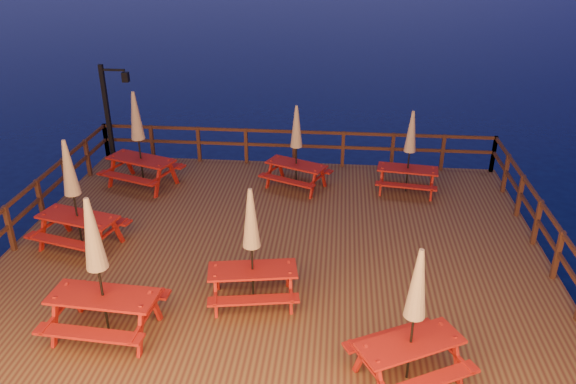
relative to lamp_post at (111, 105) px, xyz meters
name	(u,v)px	position (x,y,z in m)	size (l,w,h in m)	color
ground	(276,261)	(5.39, -4.55, -2.20)	(500.00, 500.00, 0.00)	black
deck	(276,254)	(5.39, -4.55, -2.00)	(12.00, 10.00, 0.40)	#4F2719
deck_piles	(276,272)	(5.39, -4.55, -2.50)	(11.44, 9.44, 1.40)	#3B1D12
railing	(284,183)	(5.39, -2.77, -1.03)	(11.80, 9.75, 1.10)	#3B1D12
lamp_post	(111,105)	(0.00, 0.00, 0.00)	(0.85, 0.18, 3.00)	black
picnic_table_0	(252,245)	(5.18, -6.60, -0.55)	(1.89, 1.65, 2.40)	maroon
picnic_table_1	(296,146)	(5.58, -1.32, -0.58)	(2.05, 1.90, 2.34)	maroon
picnic_table_2	(414,315)	(7.96, -8.40, -0.54)	(2.14, 2.02, 2.41)	maroon
picnic_table_3	(73,193)	(1.00, -4.94, -0.46)	(2.11, 1.88, 2.57)	maroon
picnic_table_4	(410,151)	(8.60, -1.31, -0.61)	(1.76, 1.52, 2.29)	maroon
picnic_table_5	(98,267)	(2.74, -7.78, -0.40)	(1.97, 1.66, 2.68)	maroon
picnic_table_6	(138,138)	(1.32, -1.60, -0.40)	(2.29, 2.09, 2.68)	maroon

